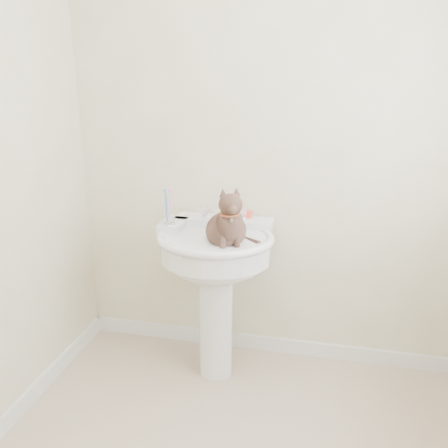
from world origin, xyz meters
The scene contains 7 objects.
wall_back centered at (0.00, 1.10, 1.25)m, with size 2.20×0.00×2.50m, color #ECE5C2, non-canonical shape.
baseboard_back centered at (0.00, 1.09, 0.04)m, with size 2.20×0.02×0.09m, color white.
pedestal_sink centered at (-0.24, 0.81, 0.67)m, with size 0.62×0.61×0.85m.
faucet centered at (-0.23, 0.96, 0.89)m, with size 0.28×0.12×0.14m.
soap_bar centered at (-0.13, 1.05, 0.86)m, with size 0.09×0.06×0.03m, color #F64630.
toothbrush_cup centered at (-0.49, 0.82, 0.90)m, with size 0.07×0.07×0.18m.
cat centered at (-0.16, 0.74, 0.89)m, with size 0.22×0.28×0.41m.
Camera 1 is at (0.31, -1.40, 1.61)m, focal length 38.00 mm.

